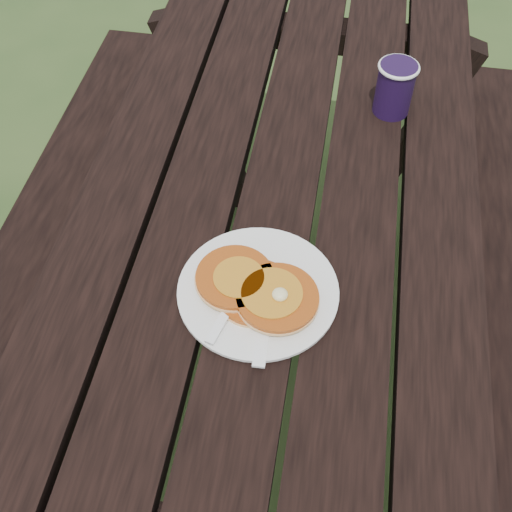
% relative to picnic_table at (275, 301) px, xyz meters
% --- Properties ---
extents(ground, '(60.00, 60.00, 0.00)m').
position_rel_picnic_table_xyz_m(ground, '(0.00, 0.00, -0.37)').
color(ground, '#283E1A').
rests_on(ground, ground).
extents(picnic_table, '(1.36, 1.80, 0.75)m').
position_rel_picnic_table_xyz_m(picnic_table, '(0.00, 0.00, 0.00)').
color(picnic_table, black).
rests_on(picnic_table, ground).
extents(plate, '(0.31, 0.31, 0.01)m').
position_rel_picnic_table_xyz_m(plate, '(-0.00, -0.24, 0.39)').
color(plate, white).
rests_on(plate, picnic_table).
extents(pancake_stack, '(0.21, 0.16, 0.04)m').
position_rel_picnic_table_xyz_m(pancake_stack, '(-0.00, -0.25, 0.41)').
color(pancake_stack, '#B44F14').
rests_on(pancake_stack, plate).
extents(knife, '(0.03, 0.18, 0.00)m').
position_rel_picnic_table_xyz_m(knife, '(0.02, -0.30, 0.39)').
color(knife, white).
rests_on(knife, plate).
extents(fork, '(0.07, 0.16, 0.01)m').
position_rel_picnic_table_xyz_m(fork, '(-0.04, -0.31, 0.40)').
color(fork, white).
rests_on(fork, plate).
extents(coffee_cup, '(0.08, 0.08, 0.11)m').
position_rel_picnic_table_xyz_m(coffee_cup, '(0.20, 0.27, 0.45)').
color(coffee_cup, black).
rests_on(coffee_cup, picnic_table).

